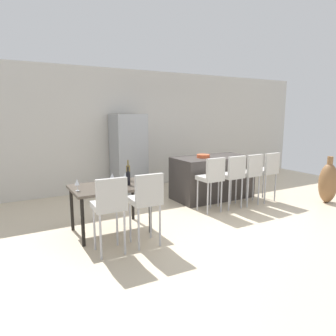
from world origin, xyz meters
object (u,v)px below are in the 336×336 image
Objects in this scene: bar_chair_left at (212,176)px; wine_glass_left at (112,176)px; bar_chair_far at (267,169)px; wine_glass_middle at (125,176)px; wine_bottle_near at (128,178)px; floor_vase at (328,183)px; refrigerator at (128,154)px; wine_glass_right at (77,182)px; dining_chair_far at (146,198)px; fruit_bowl at (203,156)px; kitchen_island at (212,177)px; bar_chair_right at (250,171)px; bar_chair_middle at (233,174)px; dining_chair_near at (110,203)px; wine_bottle_inner at (128,172)px; dining_table at (110,191)px.

bar_chair_left is 1.89m from wine_glass_left.
wine_glass_middle is at bearing 178.57° from bar_chair_far.
bar_chair_far is 6.03× the size of wine_glass_left.
bar_chair_left is 3.62× the size of wine_bottle_near.
refrigerator is at bearing 138.53° from floor_vase.
bar_chair_far is 3.94m from wine_glass_right.
dining_chair_far reaches higher than fruit_bowl.
bar_chair_right reaches higher than kitchen_island.
bar_chair_middle reaches higher than wine_bottle_near.
dining_chair_near is 3.07× the size of wine_bottle_inner.
wine_glass_left is (-2.52, -0.66, 0.40)m from kitchen_island.
dining_chair_far is (0.53, -0.00, 0.00)m from dining_chair_near.
wine_glass_left is at bearing -165.34° from kitchen_island.
bar_chair_far is 3.15m from refrigerator.
wine_glass_middle is at bearing 177.95° from bar_chair_middle.
floor_vase is (5.00, -0.63, -0.44)m from wine_glass_right.
refrigerator reaches higher than bar_chair_left.
wine_glass_right is at bearing -179.19° from bar_chair_middle.
bar_chair_far is 0.90× the size of dining_table.
dining_chair_far is at bearing -42.66° from wine_glass_right.
dining_table is 3.41× the size of wine_bottle_inner.
wine_glass_middle is (0.02, 0.83, 0.17)m from dining_chair_far.
wine_bottle_inner is at bearing 172.71° from bar_chair_middle.
wine_bottle_near is at bearing -157.41° from fruit_bowl.
wine_glass_middle is (-2.33, -0.73, 0.40)m from kitchen_island.
dining_table is 0.81m from dining_chair_far.
wine_bottle_inner reaches higher than dining_chair_far.
dining_chair_far is 1.07× the size of floor_vase.
kitchen_island is at bearing 141.69° from floor_vase.
bar_chair_right is at bearing 13.21° from dining_chair_near.
wine_glass_left is at bearing 176.92° from bar_chair_right.
wine_bottle_inner is (0.41, 0.25, 0.21)m from dining_table.
dining_chair_near reaches higher than wine_bottle_near.
dining_table is 0.35m from wine_glass_middle.
bar_chair_left is 1.46m from bar_chair_far.
bar_chair_middle is 6.03× the size of wine_glass_right.
bar_chair_middle and dining_chair_near have the same top height.
bar_chair_left is 1.70m from wine_bottle_near.
bar_chair_middle is at bearing -99.29° from kitchen_island.
floor_vase is (4.49, -0.69, -0.24)m from dining_table.
wine_glass_middle is at bearing 87.81° from wine_bottle_near.
dining_table is 4.20× the size of fruit_bowl.
bar_chair_far is at bearing -36.61° from fruit_bowl.
dining_chair_near is (-2.74, -0.75, 0.00)m from bar_chair_middle.
kitchen_island is at bearing 112.20° from bar_chair_right.
wine_bottle_inner is at bearing 55.98° from wine_glass_middle.
dining_chair_near is at bearing -168.47° from bar_chair_far.
fruit_bowl is at bearing 30.80° from dining_chair_near.
refrigerator is at bearing 61.28° from dining_table.
kitchen_island is 2.64m from wine_glass_left.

